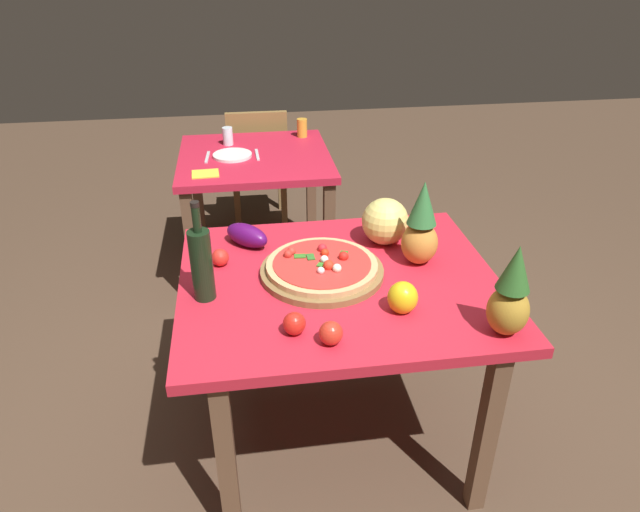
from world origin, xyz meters
name	(u,v)px	position (x,y,z in m)	size (l,w,h in m)	color
ground_plane	(336,427)	(0.00, 0.00, 0.00)	(10.00, 10.00, 0.00)	#4C3828
display_table	(339,299)	(0.00, 0.00, 0.67)	(1.16, 0.98, 0.75)	brown
background_table	(256,174)	(-0.24, 1.40, 0.64)	(0.86, 0.85, 0.75)	brown
dining_chair	(258,161)	(-0.20, 2.05, 0.48)	(0.40, 0.40, 0.85)	brown
pizza_board	(322,271)	(-0.06, 0.04, 0.77)	(0.46, 0.46, 0.03)	brown
pizza	(322,265)	(-0.06, 0.04, 0.79)	(0.41, 0.41, 0.06)	tan
wine_bottle	(202,263)	(-0.48, -0.05, 0.89)	(0.08, 0.08, 0.36)	black
pineapple_left	(421,228)	(0.32, 0.08, 0.90)	(0.14, 0.14, 0.33)	#C48233
pineapple_right	(511,295)	(0.46, -0.39, 0.89)	(0.13, 0.13, 0.31)	#AD8029
melon	(385,221)	(0.23, 0.26, 0.85)	(0.19, 0.19, 0.19)	#DBCF6C
bell_pepper	(403,298)	(0.17, -0.23, 0.81)	(0.10, 0.10, 0.11)	yellow
eggplant	(247,235)	(-0.32, 0.31, 0.80)	(0.20, 0.09, 0.09)	#4D0D57
tomato_at_corner	(331,333)	(-0.09, -0.37, 0.79)	(0.08, 0.08, 0.08)	red
tomato_near_board	(220,257)	(-0.43, 0.16, 0.79)	(0.07, 0.07, 0.07)	red
tomato_beside_pepper	(294,324)	(-0.20, -0.30, 0.79)	(0.07, 0.07, 0.07)	red
drinking_glass_juice	(302,128)	(0.06, 1.69, 0.81)	(0.06, 0.06, 0.11)	gold
drinking_glass_water	(228,136)	(-0.39, 1.60, 0.81)	(0.06, 0.06, 0.10)	silver
dinner_plate	(232,155)	(-0.37, 1.39, 0.76)	(0.22, 0.22, 0.02)	white
fork_utensil	(207,157)	(-0.51, 1.39, 0.76)	(0.02, 0.18, 0.01)	silver
knife_utensil	(257,155)	(-0.23, 1.39, 0.76)	(0.02, 0.18, 0.01)	silver
napkin_folded	(205,174)	(-0.51, 1.13, 0.76)	(0.14, 0.12, 0.01)	yellow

